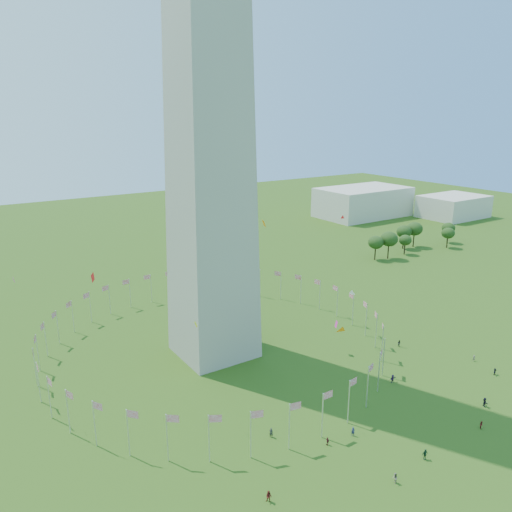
% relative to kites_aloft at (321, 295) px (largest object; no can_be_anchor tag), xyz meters
% --- Properties ---
extents(ground, '(600.00, 600.00, 0.00)m').
position_rel_kites_aloft_xyz_m(ground, '(-11.77, -24.97, -20.21)').
color(ground, '#274710').
rests_on(ground, ground).
extents(flag_ring, '(80.24, 80.24, 9.00)m').
position_rel_kites_aloft_xyz_m(flag_ring, '(-11.77, 25.03, -15.71)').
color(flag_ring, silver).
rests_on(flag_ring, ground).
extents(gov_building_east_a, '(50.00, 30.00, 16.00)m').
position_rel_kites_aloft_xyz_m(gov_building_east_a, '(138.23, 125.03, -12.21)').
color(gov_building_east_a, beige).
rests_on(gov_building_east_a, ground).
extents(gov_building_east_b, '(35.00, 25.00, 12.00)m').
position_rel_kites_aloft_xyz_m(gov_building_east_b, '(178.23, 95.03, -14.21)').
color(gov_building_east_b, beige).
rests_on(gov_building_east_b, ground).
extents(crowd, '(97.91, 54.58, 1.96)m').
position_rel_kites_aloft_xyz_m(crowd, '(2.14, -23.32, -19.32)').
color(crowd, '#1A412A').
rests_on(crowd, ground).
extents(kites_aloft, '(101.84, 73.47, 35.29)m').
position_rel_kites_aloft_xyz_m(kites_aloft, '(0.00, 0.00, 0.00)').
color(kites_aloft, orange).
rests_on(kites_aloft, ground).
extents(tree_line_east, '(53.07, 15.41, 10.82)m').
position_rel_kites_aloft_xyz_m(tree_line_east, '(101.11, 60.61, -15.30)').
color(tree_line_east, '#2B4F1A').
rests_on(tree_line_east, ground).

